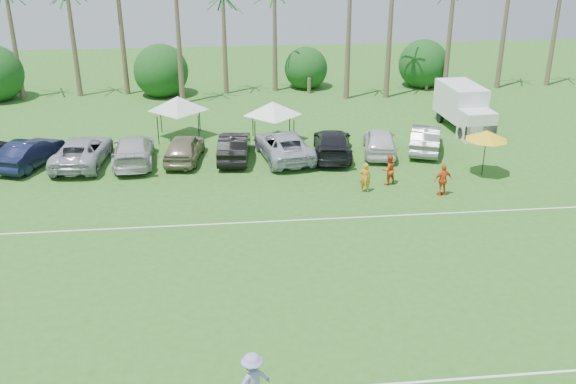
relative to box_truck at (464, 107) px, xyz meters
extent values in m
cube|color=white|center=(-15.10, -13.09, -1.58)|extent=(80.00, 0.10, 0.01)
cone|color=brown|center=(-32.10, 10.91, 2.92)|extent=(0.44, 0.44, 9.00)
cone|color=brown|center=(-27.10, 10.91, 3.42)|extent=(0.44, 0.44, 10.00)
cone|color=brown|center=(-23.10, 10.91, 3.92)|extent=(0.44, 0.44, 11.00)
cone|color=brown|center=(-19.10, 10.91, 2.42)|extent=(0.44, 0.44, 8.00)
cone|color=brown|center=(-15.10, 10.91, 2.92)|extent=(0.44, 0.44, 9.00)
cone|color=brown|center=(-11.10, 10.91, 3.42)|extent=(0.44, 0.44, 10.00)
cone|color=brown|center=(-7.10, 10.91, 3.92)|extent=(0.44, 0.44, 11.00)
cone|color=brown|center=(-2.10, 10.91, 2.42)|extent=(0.44, 0.44, 8.00)
cone|color=brown|center=(2.90, 10.91, 2.92)|extent=(0.44, 0.44, 9.00)
cone|color=brown|center=(7.90, 10.91, 3.42)|extent=(0.44, 0.44, 10.00)
cone|color=brown|center=(11.90, 10.91, 3.92)|extent=(0.44, 0.44, 11.00)
cylinder|color=brown|center=(-21.10, 11.91, -0.88)|extent=(0.30, 0.30, 1.40)
sphere|color=#114016|center=(-21.10, 11.91, 0.22)|extent=(4.00, 4.00, 4.00)
cylinder|color=brown|center=(-9.10, 11.91, -0.88)|extent=(0.30, 0.30, 1.40)
sphere|color=#114016|center=(-9.10, 11.91, 0.22)|extent=(4.00, 4.00, 4.00)
cylinder|color=brown|center=(0.90, 11.91, -0.88)|extent=(0.30, 0.30, 1.40)
sphere|color=#114016|center=(0.90, 11.91, 0.22)|extent=(4.00, 4.00, 4.00)
imported|color=orange|center=(-9.02, -9.99, -0.78)|extent=(0.65, 0.50, 1.61)
imported|color=#D74B17|center=(-7.53, -9.10, -0.75)|extent=(0.97, 0.85, 1.68)
imported|color=#EB571A|center=(-5.10, -10.88, -0.73)|extent=(1.07, 0.61, 1.72)
cube|color=white|center=(-0.04, 0.72, 0.26)|extent=(2.47, 4.25, 2.24)
cube|color=white|center=(0.12, -2.15, -0.64)|extent=(2.15, 1.73, 1.88)
cube|color=black|center=(0.16, -2.82, -0.91)|extent=(2.08, 0.39, 0.90)
cube|color=#E5590C|center=(1.09, 0.78, -0.15)|extent=(0.10, 1.43, 0.81)
cylinder|color=black|center=(-0.78, -2.02, -1.18)|extent=(0.31, 0.82, 0.81)
cylinder|color=black|center=(1.01, -1.92, -1.18)|extent=(0.31, 0.82, 0.81)
cylinder|color=black|center=(-1.00, 1.74, -1.18)|extent=(0.31, 0.82, 0.81)
cylinder|color=black|center=(0.79, 1.85, -1.18)|extent=(0.31, 0.82, 0.81)
cylinder|color=black|center=(-20.46, -0.99, -0.66)|extent=(0.06, 0.06, 1.85)
cylinder|color=black|center=(-17.88, -0.99, -0.66)|extent=(0.06, 0.06, 1.85)
cylinder|color=black|center=(-20.46, 1.58, -0.66)|extent=(0.06, 0.06, 1.85)
cylinder|color=black|center=(-17.88, 1.58, -0.66)|extent=(0.06, 0.06, 1.85)
pyramid|color=silver|center=(-19.17, 0.30, 1.19)|extent=(3.99, 3.99, 0.92)
cylinder|color=black|center=(-14.36, -2.40, -0.70)|extent=(0.06, 0.06, 1.77)
cylinder|color=black|center=(-11.91, -2.40, -0.70)|extent=(0.06, 0.06, 1.77)
cylinder|color=black|center=(-14.36, 0.05, -0.70)|extent=(0.06, 0.06, 1.77)
cylinder|color=black|center=(-11.91, 0.05, -0.70)|extent=(0.06, 0.06, 1.77)
pyramid|color=white|center=(-13.14, -1.17, 1.06)|extent=(3.81, 3.81, 0.88)
cylinder|color=black|center=(-1.91, -8.36, -0.40)|extent=(0.05, 0.05, 2.37)
cone|color=yellow|center=(-1.91, -8.36, 0.78)|extent=(2.37, 2.37, 0.54)
imported|color=#9895D4|center=(-15.83, -25.56, -0.67)|extent=(1.36, 1.12, 1.83)
imported|color=#111733|center=(-27.56, -4.11, -0.78)|extent=(3.24, 5.20, 1.62)
imported|color=#ABAEB6|center=(-24.60, -4.18, -0.78)|extent=(3.08, 5.99, 1.62)
imported|color=beige|center=(-21.64, -4.28, -0.78)|extent=(2.57, 5.69, 1.62)
imported|color=#7E765A|center=(-18.68, -4.19, -0.78)|extent=(2.56, 4.97, 1.62)
imported|color=black|center=(-15.72, -4.24, -0.78)|extent=(2.18, 5.05, 1.62)
imported|color=#AEB2C0|center=(-12.76, -4.40, -0.78)|extent=(3.57, 6.17, 1.62)
imported|color=black|center=(-9.80, -4.32, -0.78)|extent=(3.02, 5.83, 1.62)
imported|color=silver|center=(-6.84, -4.24, -0.78)|extent=(2.77, 5.02, 1.62)
imported|color=slate|center=(-3.87, -3.97, -0.78)|extent=(3.26, 5.20, 1.62)
camera|label=1|loc=(-16.41, -40.65, 11.79)|focal=40.00mm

